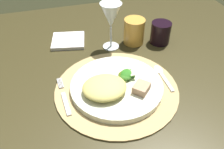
% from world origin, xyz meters
% --- Properties ---
extents(dining_table, '(1.38, 1.08, 0.70)m').
position_xyz_m(dining_table, '(0.00, 0.00, 0.57)').
color(dining_table, '#373018').
rests_on(dining_table, ground).
extents(placemat, '(0.37, 0.37, 0.01)m').
position_xyz_m(placemat, '(0.01, -0.10, 0.70)').
color(placemat, tan).
rests_on(placemat, dining_table).
extents(dinner_plate, '(0.28, 0.28, 0.02)m').
position_xyz_m(dinner_plate, '(0.01, -0.10, 0.72)').
color(dinner_plate, silver).
rests_on(dinner_plate, placemat).
extents(pasta_serving, '(0.13, 0.12, 0.03)m').
position_xyz_m(pasta_serving, '(-0.04, -0.12, 0.74)').
color(pasta_serving, '#DCC966').
rests_on(pasta_serving, dinner_plate).
extents(salad_greens, '(0.07, 0.07, 0.02)m').
position_xyz_m(salad_greens, '(0.05, -0.08, 0.74)').
color(salad_greens, '#3D7F27').
rests_on(salad_greens, dinner_plate).
extents(bread_piece, '(0.06, 0.06, 0.02)m').
position_xyz_m(bread_piece, '(0.06, -0.15, 0.74)').
color(bread_piece, tan).
rests_on(bread_piece, dinner_plate).
extents(fork, '(0.02, 0.16, 0.00)m').
position_xyz_m(fork, '(-0.15, -0.10, 0.71)').
color(fork, silver).
rests_on(fork, placemat).
extents(spoon, '(0.03, 0.13, 0.01)m').
position_xyz_m(spoon, '(0.16, -0.07, 0.71)').
color(spoon, silver).
rests_on(spoon, placemat).
extents(napkin, '(0.14, 0.14, 0.01)m').
position_xyz_m(napkin, '(-0.10, 0.21, 0.71)').
color(napkin, white).
rests_on(napkin, dining_table).
extents(wine_glass, '(0.08, 0.08, 0.17)m').
position_xyz_m(wine_glass, '(0.05, 0.13, 0.83)').
color(wine_glass, silver).
rests_on(wine_glass, dining_table).
extents(amber_tumbler, '(0.08, 0.08, 0.10)m').
position_xyz_m(amber_tumbler, '(0.15, 0.14, 0.75)').
color(amber_tumbler, gold).
rests_on(amber_tumbler, dining_table).
extents(dark_tumbler, '(0.07, 0.07, 0.08)m').
position_xyz_m(dark_tumbler, '(0.24, 0.11, 0.74)').
color(dark_tumbler, black).
rests_on(dark_tumbler, dining_table).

